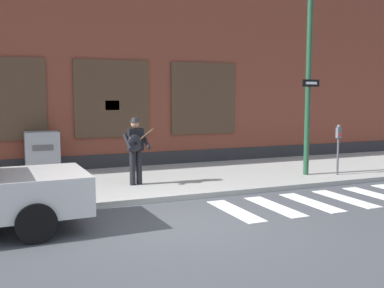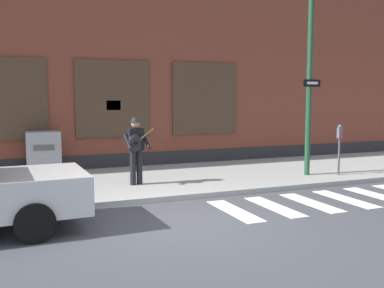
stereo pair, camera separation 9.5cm
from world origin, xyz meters
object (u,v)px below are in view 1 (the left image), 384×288
object	(u,v)px
busker	(136,147)
parking_meter	(338,142)
utility_box	(42,153)
traffic_light	(340,35)

from	to	relation	value
busker	parking_meter	bearing A→B (deg)	-7.69
busker	utility_box	distance (m)	3.29
busker	traffic_light	size ratio (longest dim) A/B	0.31
parking_meter	utility_box	size ratio (longest dim) A/B	1.17
traffic_light	busker	bearing A→B (deg)	163.01
traffic_light	utility_box	size ratio (longest dim) A/B	4.50
busker	traffic_light	distance (m)	5.96
busker	parking_meter	size ratio (longest dim) A/B	1.18
busker	parking_meter	world-z (taller)	busker
busker	utility_box	bearing A→B (deg)	128.93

